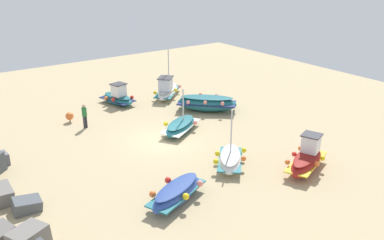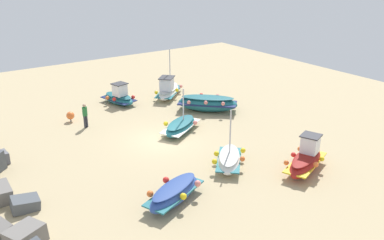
{
  "view_description": "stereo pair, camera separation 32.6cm",
  "coord_description": "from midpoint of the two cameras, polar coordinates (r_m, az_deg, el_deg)",
  "views": [
    {
      "loc": [
        -20.19,
        12.2,
        10.47
      ],
      "look_at": [
        -0.1,
        -2.15,
        0.9
      ],
      "focal_mm": 38.87,
      "sensor_mm": 36.0,
      "label": 1
    },
    {
      "loc": [
        -20.38,
        11.93,
        10.47
      ],
      "look_at": [
        -0.1,
        -2.15,
        0.9
      ],
      "focal_mm": 38.87,
      "sensor_mm": 36.0,
      "label": 2
    }
  ],
  "objects": [
    {
      "name": "fishing_boat_3",
      "position": [
        32.55,
        -10.44,
        3.07
      ],
      "size": [
        3.29,
        2.03,
        1.71
      ],
      "rotation": [
        0.0,
        0.0,
        3.37
      ],
      "color": "#1E6670",
      "rests_on": "ground_plane"
    },
    {
      "name": "fishing_boat_1",
      "position": [
        22.77,
        15.09,
        -5.22
      ],
      "size": [
        2.39,
        3.73,
        1.9
      ],
      "rotation": [
        0.0,
        0.0,
        5.09
      ],
      "color": "maroon",
      "rests_on": "ground_plane"
    },
    {
      "name": "fishing_boat_0",
      "position": [
        30.53,
        1.74,
        2.36
      ],
      "size": [
        4.38,
        4.42,
        1.23
      ],
      "rotation": [
        0.0,
        0.0,
        0.8
      ],
      "color": "#1E6670",
      "rests_on": "ground_plane"
    },
    {
      "name": "fishing_boat_6",
      "position": [
        22.56,
        4.84,
        -5.37
      ],
      "size": [
        3.12,
        3.03,
        3.14
      ],
      "rotation": [
        0.0,
        0.0,
        2.39
      ],
      "color": "white",
      "rests_on": "ground_plane"
    },
    {
      "name": "fishing_boat_2",
      "position": [
        19.31,
        -2.6,
        -9.96
      ],
      "size": [
        2.42,
        3.66,
        0.96
      ],
      "rotation": [
        0.0,
        0.0,
        5.11
      ],
      "color": "#2D4C9E",
      "rests_on": "ground_plane"
    },
    {
      "name": "fishing_boat_4",
      "position": [
        26.84,
        -1.93,
        -0.86
      ],
      "size": [
        2.9,
        3.65,
        2.82
      ],
      "rotation": [
        0.0,
        0.0,
        2.11
      ],
      "color": "#1E6670",
      "rests_on": "ground_plane"
    },
    {
      "name": "person_walking",
      "position": [
        28.23,
        -14.86,
        0.75
      ],
      "size": [
        0.32,
        0.32,
        1.65
      ],
      "rotation": [
        0.0,
        0.0,
        0.25
      ],
      "color": "#2D2D38",
      "rests_on": "ground_plane"
    },
    {
      "name": "mooring_buoy_0",
      "position": [
        29.69,
        -16.76,
        0.51
      ],
      "size": [
        0.55,
        0.55,
        0.72
      ],
      "color": "#3F3F42",
      "rests_on": "ground_plane"
    },
    {
      "name": "ground_plane",
      "position": [
        25.82,
        -4.39,
        -2.8
      ],
      "size": [
        46.66,
        46.66,
        0.0
      ],
      "primitive_type": "plane",
      "color": "tan"
    },
    {
      "name": "fishing_boat_5",
      "position": [
        33.78,
        -3.69,
        4.13
      ],
      "size": [
        3.68,
        3.79,
        3.84
      ],
      "rotation": [
        0.0,
        0.0,
        2.33
      ],
      "color": "white",
      "rests_on": "ground_plane"
    }
  ]
}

